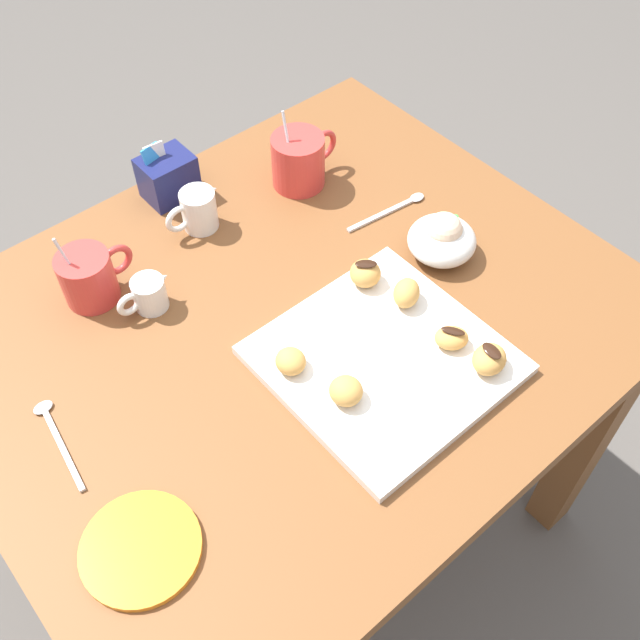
% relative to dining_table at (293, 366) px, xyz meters
% --- Properties ---
extents(ground_plane, '(8.00, 8.00, 0.00)m').
position_rel_dining_table_xyz_m(ground_plane, '(0.00, 0.00, -0.61)').
color(ground_plane, '#514C47').
extents(dining_table, '(1.02, 0.84, 0.74)m').
position_rel_dining_table_xyz_m(dining_table, '(0.00, 0.00, 0.00)').
color(dining_table, brown).
rests_on(dining_table, ground_plane).
extents(pastry_plate_square, '(0.32, 0.32, 0.02)m').
position_rel_dining_table_xyz_m(pastry_plate_square, '(0.05, -0.16, 0.14)').
color(pastry_plate_square, silver).
rests_on(pastry_plate_square, dining_table).
extents(coffee_mug_red_left, '(0.12, 0.08, 0.13)m').
position_rel_dining_table_xyz_m(coffee_mug_red_left, '(-0.21, 0.24, 0.18)').
color(coffee_mug_red_left, red).
rests_on(coffee_mug_red_left, dining_table).
extents(coffee_mug_red_right, '(0.14, 0.09, 0.15)m').
position_rel_dining_table_xyz_m(coffee_mug_red_right, '(0.21, 0.24, 0.18)').
color(coffee_mug_red_right, red).
rests_on(coffee_mug_red_right, dining_table).
extents(cream_pitcher_white, '(0.10, 0.06, 0.07)m').
position_rel_dining_table_xyz_m(cream_pitcher_white, '(0.01, 0.26, 0.17)').
color(cream_pitcher_white, silver).
rests_on(cream_pitcher_white, dining_table).
extents(sugar_caddy, '(0.09, 0.07, 0.11)m').
position_rel_dining_table_xyz_m(sugar_caddy, '(0.02, 0.36, 0.17)').
color(sugar_caddy, '#191E51').
rests_on(sugar_caddy, dining_table).
extents(ice_cream_bowl, '(0.11, 0.11, 0.08)m').
position_rel_dining_table_xyz_m(ice_cream_bowl, '(0.27, -0.06, 0.17)').
color(ice_cream_bowl, silver).
rests_on(ice_cream_bowl, dining_table).
extents(chocolate_sauce_pitcher, '(0.09, 0.05, 0.06)m').
position_rel_dining_table_xyz_m(chocolate_sauce_pitcher, '(-0.15, 0.16, 0.16)').
color(chocolate_sauce_pitcher, silver).
rests_on(chocolate_sauce_pitcher, dining_table).
extents(saucer_orange_left, '(0.15, 0.15, 0.01)m').
position_rel_dining_table_xyz_m(saucer_orange_left, '(-0.37, -0.17, 0.14)').
color(saucer_orange_left, orange).
rests_on(saucer_orange_left, dining_table).
extents(loose_spoon_near_saucer, '(0.16, 0.03, 0.01)m').
position_rel_dining_table_xyz_m(loose_spoon_near_saucer, '(0.29, 0.07, 0.14)').
color(loose_spoon_near_saucer, silver).
rests_on(loose_spoon_near_saucer, dining_table).
extents(loose_spoon_by_plate, '(0.04, 0.16, 0.01)m').
position_rel_dining_table_xyz_m(loose_spoon_by_plate, '(-0.38, 0.05, 0.14)').
color(loose_spoon_by_plate, silver).
rests_on(loose_spoon_by_plate, dining_table).
extents(beignet_0, '(0.07, 0.07, 0.04)m').
position_rel_dining_table_xyz_m(beignet_0, '(0.13, -0.03, 0.17)').
color(beignet_0, '#D19347').
rests_on(beignet_0, pastry_plate_square).
extents(chocolate_drizzle_0, '(0.04, 0.04, 0.00)m').
position_rel_dining_table_xyz_m(chocolate_drizzle_0, '(0.13, -0.03, 0.19)').
color(chocolate_drizzle_0, black).
rests_on(chocolate_drizzle_0, beignet_0).
extents(beignet_1, '(0.06, 0.06, 0.03)m').
position_rel_dining_table_xyz_m(beignet_1, '(0.14, -0.20, 0.16)').
color(beignet_1, '#D19347').
rests_on(beignet_1, pastry_plate_square).
extents(chocolate_drizzle_1, '(0.03, 0.04, 0.00)m').
position_rel_dining_table_xyz_m(chocolate_drizzle_1, '(0.14, -0.20, 0.18)').
color(chocolate_drizzle_1, black).
rests_on(chocolate_drizzle_1, beignet_1).
extents(beignet_2, '(0.07, 0.06, 0.04)m').
position_rel_dining_table_xyz_m(beignet_2, '(0.15, -0.10, 0.17)').
color(beignet_2, '#D19347').
rests_on(beignet_2, pastry_plate_square).
extents(beignet_3, '(0.05, 0.05, 0.03)m').
position_rel_dining_table_xyz_m(beignet_3, '(-0.07, -0.08, 0.17)').
color(beignet_3, '#D19347').
rests_on(beignet_3, pastry_plate_square).
extents(beignet_4, '(0.05, 0.05, 0.04)m').
position_rel_dining_table_xyz_m(beignet_4, '(-0.04, -0.17, 0.17)').
color(beignet_4, '#D19347').
rests_on(beignet_4, pastry_plate_square).
extents(beignet_5, '(0.07, 0.06, 0.04)m').
position_rel_dining_table_xyz_m(beignet_5, '(0.15, -0.27, 0.17)').
color(beignet_5, '#D19347').
rests_on(beignet_5, pastry_plate_square).
extents(chocolate_drizzle_5, '(0.02, 0.03, 0.00)m').
position_rel_dining_table_xyz_m(chocolate_drizzle_5, '(0.15, -0.27, 0.19)').
color(chocolate_drizzle_5, black).
rests_on(chocolate_drizzle_5, beignet_5).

